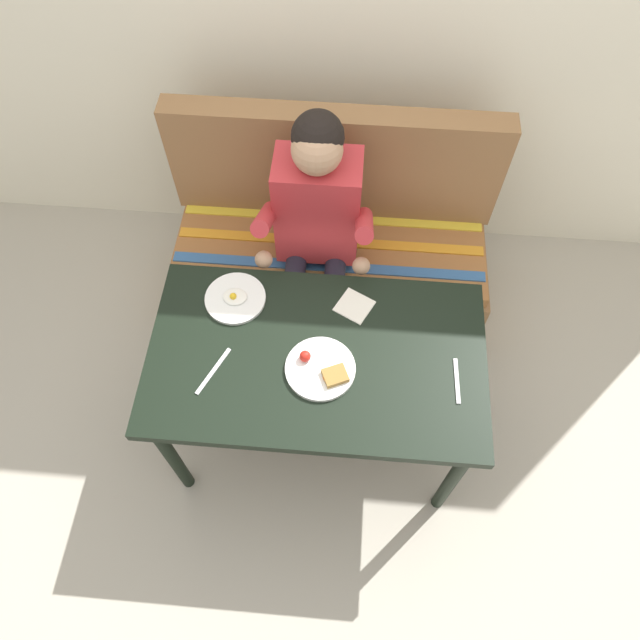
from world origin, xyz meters
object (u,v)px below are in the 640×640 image
object	(u,v)px
knife	(213,371)
plate_breakfast	(321,369)
napkin	(354,306)
fork	(457,381)
couch	(330,252)
plate_eggs	(235,298)
person	(316,223)
table	(317,365)

from	to	relation	value
knife	plate_breakfast	bearing A→B (deg)	30.08
napkin	fork	distance (m)	0.46
couch	plate_breakfast	distance (m)	0.92
plate_eggs	knife	world-z (taller)	plate_eggs
couch	napkin	size ratio (longest dim) A/B	11.98
person	fork	size ratio (longest dim) A/B	7.13
table	fork	xyz separation A→B (m)	(0.49, -0.06, 0.08)
person	fork	world-z (taller)	person
couch	person	distance (m)	0.45
table	couch	bearing A→B (deg)	90.00
plate_eggs	table	bearing A→B (deg)	-32.86
knife	couch	bearing A→B (deg)	92.69
table	plate_eggs	world-z (taller)	plate_eggs
couch	napkin	distance (m)	0.69
plate_eggs	plate_breakfast	bearing A→B (deg)	-37.89
table	knife	bearing A→B (deg)	-165.15
napkin	knife	world-z (taller)	napkin
person	knife	world-z (taller)	person
couch	fork	bearing A→B (deg)	-59.33
table	napkin	distance (m)	0.26
napkin	fork	bearing A→B (deg)	-36.74
table	person	xyz separation A→B (m)	(-0.05, 0.59, 0.09)
plate_breakfast	plate_eggs	bearing A→B (deg)	142.11
person	knife	bearing A→B (deg)	-113.79
knife	person	bearing A→B (deg)	91.19
table	couch	world-z (taller)	couch
plate_breakfast	table	bearing A→B (deg)	110.40
table	plate_breakfast	world-z (taller)	plate_breakfast
plate_eggs	napkin	bearing A→B (deg)	0.66
table	napkin	xyz separation A→B (m)	(0.12, 0.21, 0.09)
table	fork	size ratio (longest dim) A/B	7.06
couch	plate_eggs	distance (m)	0.76
couch	plate_breakfast	size ratio (longest dim) A/B	5.86
plate_eggs	napkin	xyz separation A→B (m)	(0.44, 0.01, -0.01)
plate_breakfast	knife	distance (m)	0.38
plate_eggs	couch	bearing A→B (deg)	60.02
plate_breakfast	fork	xyz separation A→B (m)	(0.47, -0.00, -0.01)
plate_breakfast	plate_eggs	xyz separation A→B (m)	(-0.34, 0.27, -0.00)
person	plate_breakfast	world-z (taller)	person
fork	plate_breakfast	bearing A→B (deg)	177.99
couch	plate_eggs	world-z (taller)	couch
person	plate_breakfast	bearing A→B (deg)	-83.60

